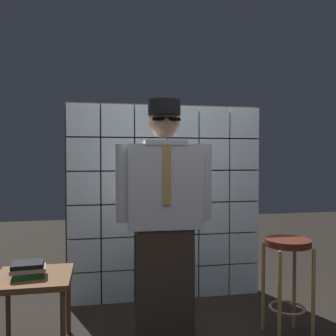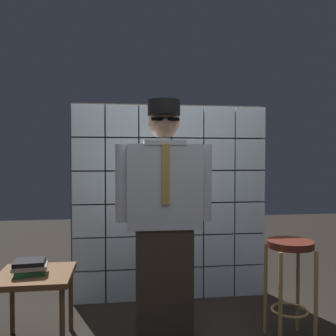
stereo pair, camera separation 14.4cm
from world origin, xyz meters
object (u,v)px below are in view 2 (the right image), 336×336
object	(u,v)px
standing_person	(164,218)
side_table	(35,283)
coffee_mug	(28,264)
bar_stool	(290,266)
book_stack	(30,267)

from	to	relation	value
standing_person	side_table	bearing A→B (deg)	176.47
standing_person	coffee_mug	size ratio (longest dim) A/B	14.04
bar_stool	side_table	world-z (taller)	bar_stool
side_table	bar_stool	bearing A→B (deg)	-4.73
standing_person	book_stack	world-z (taller)	standing_person
side_table	standing_person	bearing A→B (deg)	-4.85
standing_person	coffee_mug	bearing A→B (deg)	173.00
bar_stool	book_stack	xyz separation A→B (m)	(-1.88, 0.12, 0.03)
standing_person	coffee_mug	distance (m)	1.05
book_stack	coffee_mug	bearing A→B (deg)	109.05
book_stack	coffee_mug	world-z (taller)	book_stack
standing_person	book_stack	bearing A→B (deg)	178.36
book_stack	coffee_mug	distance (m)	0.10
bar_stool	side_table	xyz separation A→B (m)	(-1.85, 0.15, -0.09)
standing_person	book_stack	size ratio (longest dim) A/B	6.99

